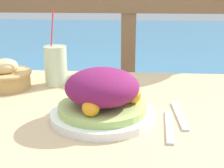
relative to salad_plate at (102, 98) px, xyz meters
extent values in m
cube|color=tan|center=(0.04, 0.04, -0.08)|extent=(1.29, 0.81, 0.04)
cube|color=brown|center=(0.04, 0.80, 0.19)|extent=(2.80, 0.08, 0.09)
cube|color=brown|center=(0.04, 0.80, -0.32)|extent=(0.07, 0.07, 0.93)
cube|color=teal|center=(0.04, 3.30, -0.57)|extent=(12.00, 4.00, 0.44)
cylinder|color=white|center=(0.00, 0.00, -0.05)|extent=(0.26, 0.26, 0.02)
cylinder|color=#A8C66B|center=(0.00, 0.00, -0.03)|extent=(0.22, 0.22, 0.02)
ellipsoid|color=#72194C|center=(0.00, 0.00, 0.03)|extent=(0.18, 0.18, 0.09)
sphere|color=orange|center=(0.08, 0.01, 0.00)|extent=(0.04, 0.04, 0.04)
sphere|color=orange|center=(-0.04, 0.07, 0.00)|extent=(0.04, 0.04, 0.04)
sphere|color=orange|center=(-0.02, -0.08, 0.00)|extent=(0.04, 0.04, 0.04)
cylinder|color=beige|center=(-0.19, 0.27, 0.01)|extent=(0.08, 0.08, 0.13)
cylinder|color=red|center=(-0.20, 0.27, 0.08)|extent=(0.02, 0.05, 0.22)
cylinder|color=tan|center=(-0.34, 0.22, -0.03)|extent=(0.15, 0.15, 0.05)
torus|color=tan|center=(-0.34, 0.22, 0.00)|extent=(0.17, 0.17, 0.01)
ellipsoid|color=#DBB77A|center=(-0.34, 0.22, 0.02)|extent=(0.08, 0.08, 0.05)
cube|color=silver|center=(0.16, -0.04, -0.05)|extent=(0.03, 0.18, 0.00)
cube|color=silver|center=(0.19, 0.03, -0.05)|extent=(0.03, 0.18, 0.00)
camera|label=1|loc=(0.08, -0.72, 0.26)|focal=50.00mm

